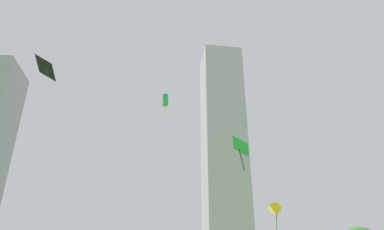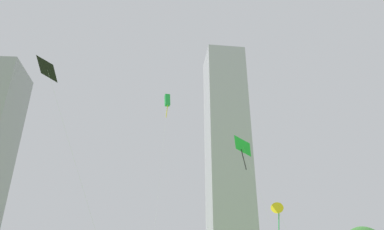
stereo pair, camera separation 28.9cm
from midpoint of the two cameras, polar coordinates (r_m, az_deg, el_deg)
kite_flying_0 at (r=37.01m, az=-21.71°, el=6.55°), size 10.39×2.91×21.86m
kite_flying_2 at (r=43.57m, az=7.39°, el=-5.03°), size 4.86×4.45×18.86m
kite_flying_3 at (r=41.21m, az=12.50°, el=-14.17°), size 6.48×2.03×11.30m
kite_flying_4 at (r=54.89m, az=-4.31°, el=2.21°), size 3.17×5.92×29.53m
distant_highrise_1 at (r=159.16m, az=4.94°, el=-7.37°), size 20.44×20.84×109.76m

